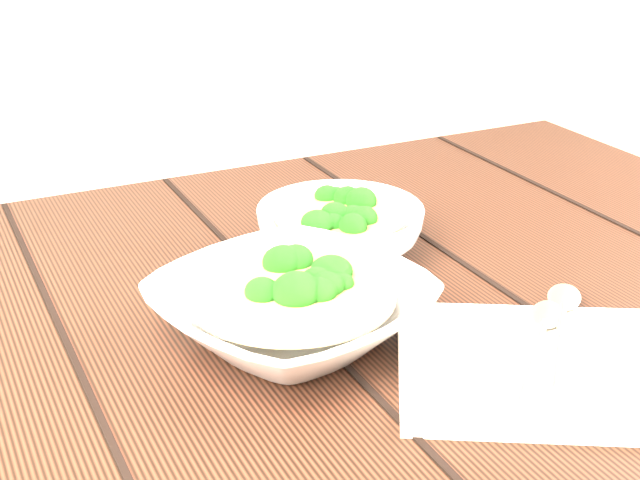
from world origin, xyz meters
TOP-DOWN VIEW (x-y plane):
  - table at (0.00, 0.00)m, footprint 1.20×0.80m
  - soup_bowl_front at (-0.04, -0.05)m, footprint 0.28×0.28m
  - soup_bowl_back at (0.08, 0.09)m, footprint 0.22×0.22m
  - trivet at (0.06, 0.02)m, footprint 0.13×0.13m
  - napkin at (0.12, -0.19)m, footprint 0.29×0.28m
  - spoon_left at (0.14, -0.16)m, footprint 0.15×0.14m
  - spoon_right at (0.18, -0.14)m, footprint 0.14×0.15m

SIDE VIEW (x-z plane):
  - table at x=0.00m, z-range 0.26..1.01m
  - napkin at x=0.12m, z-range 0.75..0.76m
  - trivet at x=0.06m, z-range 0.75..0.78m
  - spoon_left at x=0.14m, z-range 0.76..0.77m
  - spoon_right at x=0.18m, z-range 0.76..0.77m
  - soup_bowl_back at x=0.08m, z-range 0.75..0.81m
  - soup_bowl_front at x=-0.04m, z-range 0.75..0.81m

